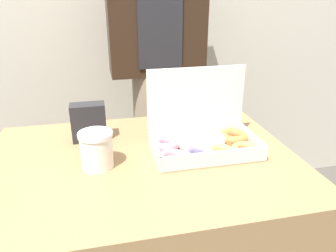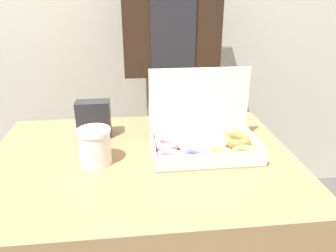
# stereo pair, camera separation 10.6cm
# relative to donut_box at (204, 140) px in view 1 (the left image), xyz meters

# --- Properties ---
(table) EXTENTS (0.99, 0.73, 0.76)m
(table) POSITION_rel_donut_box_xyz_m (-0.21, -0.01, -0.42)
(table) COLOR #99754C
(table) RESTS_ON ground_plane
(donut_box) EXTENTS (0.37, 0.23, 0.26)m
(donut_box) POSITION_rel_donut_box_xyz_m (0.00, 0.00, 0.00)
(donut_box) COLOR white
(donut_box) RESTS_ON table
(coffee_cup) EXTENTS (0.10, 0.10, 0.11)m
(coffee_cup) POSITION_rel_donut_box_xyz_m (-0.35, -0.03, 0.02)
(coffee_cup) COLOR silver
(coffee_cup) RESTS_ON table
(napkin_holder) EXTENTS (0.12, 0.06, 0.13)m
(napkin_holder) POSITION_rel_donut_box_xyz_m (-0.37, 0.17, 0.03)
(napkin_holder) COLOR #232328
(napkin_holder) RESTS_ON table
(person_customer) EXTENTS (0.45, 0.25, 1.65)m
(person_customer) POSITION_rel_donut_box_xyz_m (-0.03, 0.66, 0.08)
(person_customer) COLOR gray
(person_customer) RESTS_ON ground_plane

